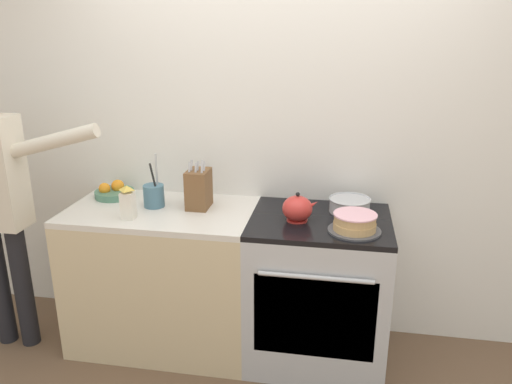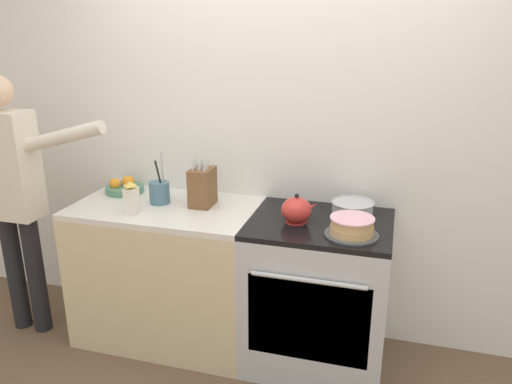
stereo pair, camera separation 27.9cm
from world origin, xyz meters
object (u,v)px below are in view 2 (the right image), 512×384
Objects in this scene: knife_block at (202,187)px; utensil_crock at (160,192)px; fruit_bowl at (124,187)px; stove_range at (317,293)px; tea_kettle at (297,210)px; milk_carton at (131,198)px; person_baker at (13,186)px; layer_cake at (352,227)px; mixing_bowl at (352,208)px.

utensil_crock reaches higher than knife_block.
fruit_bowl is at bearing 158.11° from utensil_crock.
knife_block reaches higher than stove_range.
fruit_bowl is (-0.59, 0.10, -0.08)m from knife_block.
knife_block is 0.60m from fruit_bowl.
tea_kettle reaches higher than stove_range.
milk_carton is (-0.94, -0.13, 0.02)m from tea_kettle.
person_baker is (-0.56, -0.36, 0.07)m from fruit_bowl.
person_baker is (-1.14, -0.26, -0.01)m from knife_block.
knife_block is 1.24× the size of fruit_bowl.
stove_range is 1.41m from fruit_bowl.
layer_cake is at bearing -18.21° from tea_kettle.
layer_cake is 1.36× the size of tea_kettle.
knife_block is (-0.91, 0.22, 0.07)m from layer_cake.
stove_range is 0.55m from layer_cake.
fruit_bowl is 0.66m from person_baker.
person_baker is (-1.87, -0.19, 0.55)m from stove_range.
person_baker is (-0.80, -0.02, 0.01)m from milk_carton.
person_baker is (-1.74, -0.15, 0.03)m from tea_kettle.
knife_block reaches higher than milk_carton.
knife_block is at bearing 174.43° from stove_range.
knife_block is 1.56× the size of milk_carton.
utensil_crock is (-1.16, -0.11, 0.03)m from mixing_bowl.
knife_block reaches higher than tea_kettle.
stove_range is 1.12m from utensil_crock.
stove_range is at bearing 141.71° from layer_cake.
tea_kettle is (-0.31, 0.10, 0.02)m from layer_cake.
fruit_bowl reaches higher than stove_range.
stove_range is at bearing -5.00° from person_baker.
tea_kettle reaches higher than layer_cake.
tea_kettle is at bearing -160.81° from stove_range.
knife_block reaches higher than layer_cake.
tea_kettle is 0.34m from mixing_bowl.
mixing_bowl is at bearing 33.38° from tea_kettle.
mixing_bowl is 1.16m from utensil_crock.
milk_carton is 0.12× the size of person_baker.
mixing_bowl is 0.99× the size of fruit_bowl.
person_baker is at bearing -147.21° from fruit_bowl.
tea_kettle is (-0.13, -0.04, 0.52)m from stove_range.
utensil_crock is 0.90m from person_baker.
fruit_bowl is (-1.19, 0.21, -0.04)m from tea_kettle.
layer_cake is 1.44× the size of milk_carton.
milk_carton reaches higher than tea_kettle.
person_baker reaches higher than utensil_crock.
mixing_bowl is 1.25× the size of milk_carton.
knife_block is at bearing 6.88° from utensil_crock.
tea_kettle is 1.06× the size of milk_carton.
layer_cake is at bearing -9.59° from person_baker.
milk_carton is (0.25, -0.34, 0.06)m from fruit_bowl.
person_baker is (-2.06, -0.04, 0.06)m from layer_cake.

